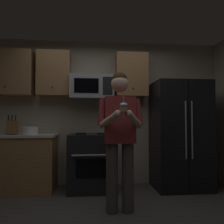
{
  "coord_description": "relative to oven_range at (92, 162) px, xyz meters",
  "views": [
    {
      "loc": [
        -0.17,
        -2.48,
        1.14
      ],
      "look_at": [
        0.1,
        0.39,
        1.25
      ],
      "focal_mm": 36.8,
      "sensor_mm": 36.0,
      "label": 1
    }
  ],
  "objects": [
    {
      "name": "counter_left",
      "position": [
        -1.3,
        0.02,
        0.0
      ],
      "size": [
        1.44,
        0.66,
        0.92
      ],
      "color": "#9E7247",
      "rests_on": "ground"
    },
    {
      "name": "wall_back",
      "position": [
        0.15,
        0.39,
        0.84
      ],
      "size": [
        4.4,
        0.1,
        2.6
      ],
      "primitive_type": "cube",
      "color": "#B7AD99",
      "rests_on": "ground"
    },
    {
      "name": "cupcake",
      "position": [
        0.35,
        -1.31,
        0.83
      ],
      "size": [
        0.09,
        0.09,
        0.17
      ],
      "color": "#A87F56"
    },
    {
      "name": "microwave",
      "position": [
        0.0,
        0.12,
        1.26
      ],
      "size": [
        0.74,
        0.41,
        0.4
      ],
      "color": "#9EA0A5"
    },
    {
      "name": "oven_range",
      "position": [
        0.0,
        0.0,
        0.0
      ],
      "size": [
        0.76,
        0.7,
        0.93
      ],
      "color": "black",
      "rests_on": "ground"
    },
    {
      "name": "cabinet_row_upper",
      "position": [
        -0.57,
        0.17,
        1.49
      ],
      "size": [
        2.78,
        0.36,
        0.76
      ],
      "color": "#9E7247"
    },
    {
      "name": "refrigerator",
      "position": [
        1.5,
        -0.04,
        0.44
      ],
      "size": [
        0.9,
        0.75,
        1.8
      ],
      "color": "black",
      "rests_on": "ground"
    },
    {
      "name": "person",
      "position": [
        0.35,
        -0.98,
        0.53
      ],
      "size": [
        0.6,
        0.48,
        1.76
      ],
      "color": "#4C4742",
      "rests_on": "ground"
    },
    {
      "name": "bowl_large_white",
      "position": [
        -1.0,
        -0.02,
        0.52
      ],
      "size": [
        0.27,
        0.27,
        0.12
      ],
      "color": "white",
      "rests_on": "counter_left"
    },
    {
      "name": "knife_block",
      "position": [
        -1.27,
        -0.03,
        0.57
      ],
      "size": [
        0.16,
        0.15,
        0.32
      ],
      "color": "brown",
      "rests_on": "counter_left"
    }
  ]
}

